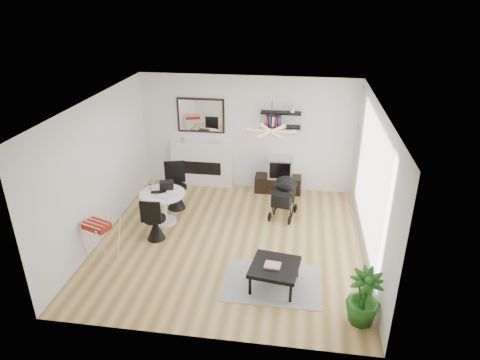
# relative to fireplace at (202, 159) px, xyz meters

# --- Properties ---
(floor) EXTENTS (5.00, 5.00, 0.00)m
(floor) POSITION_rel_fireplace_xyz_m (1.10, -2.42, -0.69)
(floor) COLOR olive
(floor) RESTS_ON ground
(ceiling) EXTENTS (5.00, 5.00, 0.00)m
(ceiling) POSITION_rel_fireplace_xyz_m (1.10, -2.42, 2.01)
(ceiling) COLOR white
(ceiling) RESTS_ON wall_back
(wall_back) EXTENTS (5.00, 0.00, 5.00)m
(wall_back) POSITION_rel_fireplace_xyz_m (1.10, 0.08, 0.66)
(wall_back) COLOR white
(wall_back) RESTS_ON floor
(wall_left) EXTENTS (0.00, 5.00, 5.00)m
(wall_left) POSITION_rel_fireplace_xyz_m (-1.40, -2.42, 0.66)
(wall_left) COLOR white
(wall_left) RESTS_ON floor
(wall_right) EXTENTS (0.00, 5.00, 5.00)m
(wall_right) POSITION_rel_fireplace_xyz_m (3.60, -2.42, 0.66)
(wall_right) COLOR white
(wall_right) RESTS_ON floor
(sheer_curtain) EXTENTS (0.04, 3.60, 2.60)m
(sheer_curtain) POSITION_rel_fireplace_xyz_m (3.50, -2.22, 0.66)
(sheer_curtain) COLOR white
(sheer_curtain) RESTS_ON wall_right
(fireplace) EXTENTS (1.50, 0.17, 2.16)m
(fireplace) POSITION_rel_fireplace_xyz_m (0.00, 0.00, 0.00)
(fireplace) COLOR white
(fireplace) RESTS_ON floor
(shelf_lower) EXTENTS (0.90, 0.25, 0.04)m
(shelf_lower) POSITION_rel_fireplace_xyz_m (1.86, -0.05, 0.91)
(shelf_lower) COLOR black
(shelf_lower) RESTS_ON wall_back
(shelf_upper) EXTENTS (0.90, 0.25, 0.04)m
(shelf_upper) POSITION_rel_fireplace_xyz_m (1.86, -0.05, 1.23)
(shelf_upper) COLOR black
(shelf_upper) RESTS_ON wall_back
(pendant_lamp) EXTENTS (0.90, 0.90, 0.10)m
(pendant_lamp) POSITION_rel_fireplace_xyz_m (1.80, -2.12, 1.46)
(pendant_lamp) COLOR tan
(pendant_lamp) RESTS_ON ceiling
(tv_console) EXTENTS (1.08, 0.38, 0.41)m
(tv_console) POSITION_rel_fireplace_xyz_m (1.86, -0.12, -0.48)
(tv_console) COLOR black
(tv_console) RESTS_ON floor
(crt_tv) EXTENTS (0.55, 0.48, 0.48)m
(crt_tv) POSITION_rel_fireplace_xyz_m (1.90, -0.13, -0.04)
(crt_tv) COLOR #BCBCBE
(crt_tv) RESTS_ON tv_console
(dining_table) EXTENTS (0.93, 0.93, 0.68)m
(dining_table) POSITION_rel_fireplace_xyz_m (-0.38, -1.91, -0.24)
(dining_table) COLOR white
(dining_table) RESTS_ON floor
(laptop) EXTENTS (0.35, 0.28, 0.02)m
(laptop) POSITION_rel_fireplace_xyz_m (-0.44, -1.94, 0.00)
(laptop) COLOR black
(laptop) RESTS_ON dining_table
(black_bag) EXTENTS (0.31, 0.24, 0.17)m
(black_bag) POSITION_rel_fireplace_xyz_m (-0.35, -1.70, 0.08)
(black_bag) COLOR black
(black_bag) RESTS_ON dining_table
(newspaper) EXTENTS (0.45, 0.41, 0.01)m
(newspaper) POSITION_rel_fireplace_xyz_m (-0.25, -2.04, -0.00)
(newspaper) COLOR white
(newspaper) RESTS_ON dining_table
(drinking_glass) EXTENTS (0.06, 0.06, 0.10)m
(drinking_glass) POSITION_rel_fireplace_xyz_m (-0.68, -1.76, 0.04)
(drinking_glass) COLOR white
(drinking_glass) RESTS_ON dining_table
(chair_far) EXTENTS (0.53, 0.54, 1.03)m
(chair_far) POSITION_rel_fireplace_xyz_m (-0.31, -1.24, -0.36)
(chair_far) COLOR black
(chair_far) RESTS_ON floor
(chair_near) EXTENTS (0.43, 0.44, 0.91)m
(chair_near) POSITION_rel_fireplace_xyz_m (-0.35, -2.55, -0.40)
(chair_near) COLOR black
(chair_near) RESTS_ON floor
(drying_rack) EXTENTS (0.67, 0.64, 0.79)m
(drying_rack) POSITION_rel_fireplace_xyz_m (-1.08, -3.32, -0.27)
(drying_rack) COLOR white
(drying_rack) RESTS_ON floor
(stroller) EXTENTS (0.61, 0.83, 0.95)m
(stroller) POSITION_rel_fireplace_xyz_m (2.05, -1.24, -0.28)
(stroller) COLOR black
(stroller) RESTS_ON floor
(rug) EXTENTS (1.62, 1.17, 0.01)m
(rug) POSITION_rel_fireplace_xyz_m (1.99, -3.57, -0.68)
(rug) COLOR gray
(rug) RESTS_ON floor
(coffee_table) EXTENTS (0.86, 0.86, 0.39)m
(coffee_table) POSITION_rel_fireplace_xyz_m (2.03, -3.64, -0.33)
(coffee_table) COLOR black
(coffee_table) RESTS_ON rug
(magazines) EXTENTS (0.27, 0.23, 0.04)m
(magazines) POSITION_rel_fireplace_xyz_m (2.00, -3.67, -0.27)
(magazines) COLOR #BE432F
(magazines) RESTS_ON coffee_table
(potted_plant) EXTENTS (0.52, 0.52, 0.88)m
(potted_plant) POSITION_rel_fireplace_xyz_m (3.35, -4.27, -0.25)
(potted_plant) COLOR #205719
(potted_plant) RESTS_ON floor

